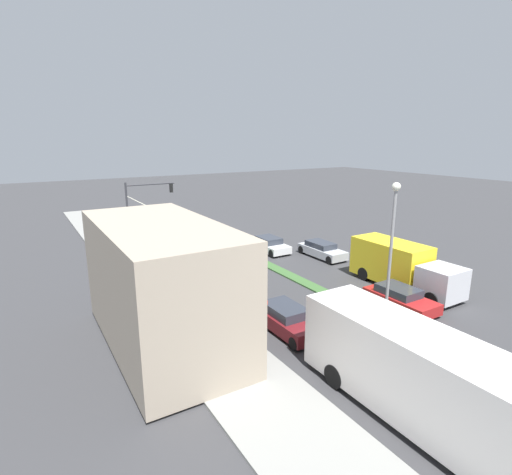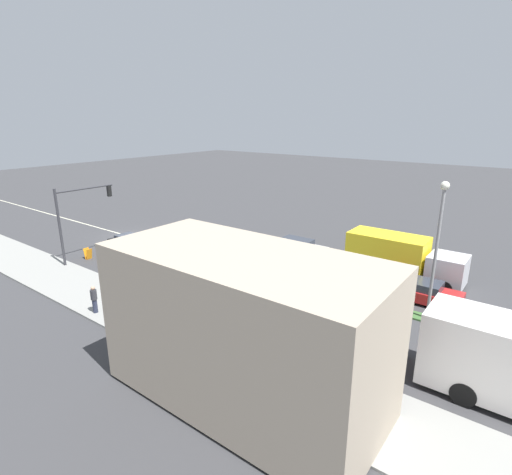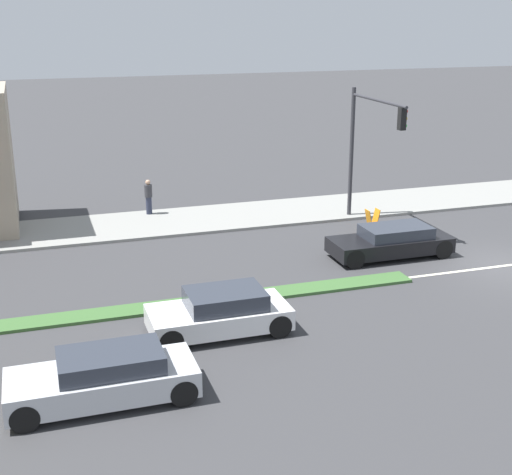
{
  "view_description": "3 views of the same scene",
  "coord_description": "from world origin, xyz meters",
  "px_view_note": "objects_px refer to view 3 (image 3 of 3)",
  "views": [
    {
      "loc": [
        15.97,
        39.04,
        9.58
      ],
      "look_at": [
        -0.22,
        12.24,
        1.73
      ],
      "focal_mm": 28.0,
      "sensor_mm": 36.0,
      "label": 1
    },
    {
      "loc": [
        20.92,
        30.15,
        10.42
      ],
      "look_at": [
        -1.81,
        13.01,
        1.84
      ],
      "focal_mm": 28.0,
      "sensor_mm": 36.0,
      "label": 2
    },
    {
      "loc": [
        -20.3,
        16.01,
        8.89
      ],
      "look_at": [
        0.32,
        9.34,
        1.91
      ],
      "focal_mm": 50.0,
      "sensor_mm": 36.0,
      "label": 3
    }
  ],
  "objects_px": {
    "van_white": "(220,312)",
    "warning_aframe_sign": "(372,219)",
    "suv_black": "(391,242)",
    "sedan_silver": "(104,378)",
    "traffic_signal_main": "(367,135)",
    "pedestrian": "(149,196)"
  },
  "relations": [
    {
      "from": "warning_aframe_sign",
      "to": "van_white",
      "type": "relative_size",
      "value": 0.21
    },
    {
      "from": "suv_black",
      "to": "sedan_silver",
      "type": "height_order",
      "value": "sedan_silver"
    },
    {
      "from": "warning_aframe_sign",
      "to": "sedan_silver",
      "type": "distance_m",
      "value": 16.28
    },
    {
      "from": "pedestrian",
      "to": "suv_black",
      "type": "distance_m",
      "value": 11.24
    },
    {
      "from": "warning_aframe_sign",
      "to": "van_white",
      "type": "bearing_deg",
      "value": 131.76
    },
    {
      "from": "traffic_signal_main",
      "to": "pedestrian",
      "type": "xyz_separation_m",
      "value": [
        4.26,
        8.49,
        -2.96
      ]
    },
    {
      "from": "pedestrian",
      "to": "sedan_silver",
      "type": "height_order",
      "value": "pedestrian"
    },
    {
      "from": "van_white",
      "to": "sedan_silver",
      "type": "xyz_separation_m",
      "value": [
        -2.8,
        3.59,
        -0.0
      ]
    },
    {
      "from": "suv_black",
      "to": "van_white",
      "type": "bearing_deg",
      "value": 119.38
    },
    {
      "from": "pedestrian",
      "to": "warning_aframe_sign",
      "type": "xyz_separation_m",
      "value": [
        -4.77,
        -8.64,
        -0.51
      ]
    },
    {
      "from": "suv_black",
      "to": "warning_aframe_sign",
      "type": "bearing_deg",
      "value": -15.39
    },
    {
      "from": "suv_black",
      "to": "sedan_silver",
      "type": "relative_size",
      "value": 1.03
    },
    {
      "from": "traffic_signal_main",
      "to": "pedestrian",
      "type": "height_order",
      "value": "traffic_signal_main"
    },
    {
      "from": "pedestrian",
      "to": "warning_aframe_sign",
      "type": "bearing_deg",
      "value": -118.87
    },
    {
      "from": "traffic_signal_main",
      "to": "suv_black",
      "type": "height_order",
      "value": "traffic_signal_main"
    },
    {
      "from": "warning_aframe_sign",
      "to": "sedan_silver",
      "type": "xyz_separation_m",
      "value": [
        -10.62,
        12.34,
        0.19
      ]
    },
    {
      "from": "van_white",
      "to": "warning_aframe_sign",
      "type": "bearing_deg",
      "value": -48.24
    },
    {
      "from": "pedestrian",
      "to": "van_white",
      "type": "bearing_deg",
      "value": 179.5
    },
    {
      "from": "traffic_signal_main",
      "to": "warning_aframe_sign",
      "type": "relative_size",
      "value": 6.69
    },
    {
      "from": "pedestrian",
      "to": "van_white",
      "type": "height_order",
      "value": "pedestrian"
    },
    {
      "from": "traffic_signal_main",
      "to": "warning_aframe_sign",
      "type": "xyz_separation_m",
      "value": [
        -0.51,
        -0.15,
        -3.47
      ]
    },
    {
      "from": "traffic_signal_main",
      "to": "warning_aframe_sign",
      "type": "height_order",
      "value": "traffic_signal_main"
    }
  ]
}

